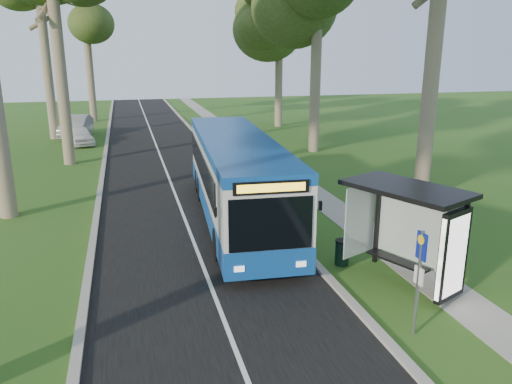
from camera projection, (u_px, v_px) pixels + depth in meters
ground at (317, 267)px, 15.85m from camera, size 120.00×120.00×0.00m
road at (174, 192)px, 24.29m from camera, size 7.00×100.00×0.02m
kerb_east at (244, 186)px, 25.14m from camera, size 0.25×100.00×0.12m
kerb_west at (99, 196)px, 23.42m from camera, size 0.25×100.00×0.12m
centre_line at (174, 192)px, 24.29m from camera, size 0.12×100.00×0.00m
footpath at (300, 183)px, 25.88m from camera, size 1.50×100.00×0.02m
bus at (237, 178)px, 19.85m from camera, size 3.55×12.90×3.38m
bus_stop_sign at (419, 272)px, 11.65m from camera, size 0.09×0.37×2.66m
bus_shelter at (419, 221)px, 13.77m from camera, size 3.11×3.92×2.97m
litter_bin at (342, 252)px, 15.94m from camera, size 0.48×0.48×0.84m
car_white at (80, 135)px, 36.52m from camera, size 2.49×4.23×1.35m
car_silver at (76, 126)px, 39.67m from camera, size 2.51×5.38×1.71m
tree_east_d at (280, 2)px, 42.80m from camera, size 5.20×5.20×14.47m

